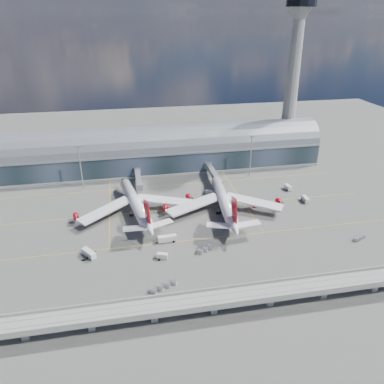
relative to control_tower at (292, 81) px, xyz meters
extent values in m
plane|color=#474744|center=(-85.00, -83.00, -51.64)|extent=(500.00, 500.00, 0.00)
cube|color=gold|center=(-85.00, -93.00, -51.63)|extent=(200.00, 0.25, 0.01)
cube|color=gold|center=(-85.00, -63.00, -51.63)|extent=(200.00, 0.25, 0.01)
cube|color=gold|center=(-85.00, -33.00, -51.63)|extent=(200.00, 0.25, 0.01)
cube|color=gold|center=(-120.00, -53.00, -51.63)|extent=(0.25, 80.00, 0.01)
cube|color=gold|center=(-50.00, -53.00, -51.63)|extent=(0.25, 80.00, 0.01)
cube|color=#1C292F|center=(-85.00, -5.00, -44.64)|extent=(200.00, 28.00, 14.00)
cylinder|color=slate|center=(-85.00, -5.00, -37.64)|extent=(200.00, 28.00, 28.00)
cube|color=gray|center=(-85.00, -19.00, -37.64)|extent=(200.00, 1.00, 1.20)
cube|color=gray|center=(-85.00, -5.00, -51.04)|extent=(200.00, 30.00, 1.20)
cube|color=gray|center=(0.00, 0.00, -47.64)|extent=(18.00, 18.00, 8.00)
cone|color=gray|center=(0.00, 0.00, -6.64)|extent=(10.00, 10.00, 90.00)
cone|color=gray|center=(0.00, 0.00, 40.36)|extent=(16.00, 16.00, 8.00)
cylinder|color=black|center=(0.00, 0.00, 45.36)|extent=(18.00, 18.00, 5.00)
cube|color=gray|center=(-85.00, -138.00, -46.14)|extent=(220.00, 8.50, 1.20)
cube|color=gray|center=(-85.00, -142.00, -45.04)|extent=(220.00, 0.40, 1.20)
cube|color=gray|center=(-85.00, -134.00, -45.04)|extent=(220.00, 0.40, 1.20)
cube|color=gray|center=(-85.00, -139.50, -45.49)|extent=(220.00, 0.12, 0.12)
cube|color=gray|center=(-85.00, -136.50, -45.49)|extent=(220.00, 0.12, 0.12)
cube|color=gray|center=(-145.00, -138.00, -49.14)|extent=(2.20, 2.20, 5.00)
cube|color=gray|center=(-125.00, -138.00, -49.14)|extent=(2.20, 2.20, 5.00)
cube|color=gray|center=(-105.00, -138.00, -49.14)|extent=(2.20, 2.20, 5.00)
cube|color=gray|center=(-85.00, -138.00, -49.14)|extent=(2.20, 2.20, 5.00)
cube|color=gray|center=(-65.00, -138.00, -49.14)|extent=(2.20, 2.20, 5.00)
cube|color=gray|center=(-45.00, -138.00, -49.14)|extent=(2.20, 2.20, 5.00)
cube|color=gray|center=(-25.00, -138.00, -49.14)|extent=(2.20, 2.20, 5.00)
cylinder|color=gray|center=(-135.00, -28.00, -39.14)|extent=(0.70, 0.70, 25.00)
cube|color=gray|center=(-135.00, -28.00, -26.44)|extent=(3.00, 0.40, 1.00)
cylinder|color=gray|center=(-35.00, -28.00, -39.14)|extent=(0.70, 0.70, 25.00)
cube|color=gray|center=(-35.00, -28.00, -26.44)|extent=(3.00, 0.40, 1.00)
cylinder|color=white|center=(-107.01, -62.05, -46.08)|extent=(13.82, 47.83, 5.74)
cone|color=white|center=(-111.56, -35.98, -46.08)|extent=(6.88, 8.05, 5.74)
cone|color=white|center=(-102.16, -89.89, -45.36)|extent=(7.50, 11.58, 5.74)
cube|color=#AB0713|center=(-102.62, -87.24, -38.28)|extent=(2.46, 10.67, 11.87)
cube|color=white|center=(-121.49, -66.39, -46.80)|extent=(27.22, 23.41, 2.32)
cube|color=white|center=(-91.92, -61.24, -46.80)|extent=(29.70, 15.80, 2.32)
cylinder|color=#AB0713|center=(-122.34, -64.72, -48.41)|extent=(3.60, 4.91, 2.87)
cylinder|color=#AB0713|center=(-135.49, -67.02, -48.41)|extent=(3.60, 4.91, 2.87)
cylinder|color=#AB0713|center=(-91.68, -59.38, -48.41)|extent=(3.60, 4.91, 2.87)
cylinder|color=#AB0713|center=(-78.54, -57.08, -48.41)|extent=(3.60, 4.91, 2.87)
cylinder|color=gray|center=(-109.89, -45.53, -50.29)|extent=(0.45, 0.45, 2.69)
cylinder|color=gray|center=(-109.22, -66.08, -50.29)|extent=(0.54, 0.54, 2.69)
cylinder|color=gray|center=(-103.57, -65.09, -50.29)|extent=(0.54, 0.54, 2.69)
cylinder|color=black|center=(-109.22, -66.08, -51.14)|extent=(2.17, 1.66, 1.34)
cylinder|color=black|center=(-103.57, -65.09, -51.14)|extent=(2.17, 1.66, 1.34)
cylinder|color=white|center=(-62.79, -68.47, -45.92)|extent=(9.92, 47.21, 5.62)
cone|color=white|center=(-60.36, -42.23, -45.92)|extent=(6.32, 8.24, 5.62)
cone|color=white|center=(-65.40, -96.65, -45.14)|extent=(6.67, 12.10, 5.62)
cube|color=#AB0713|center=(-65.13, -93.75, -37.77)|extent=(1.74, 11.61, 12.84)
cube|color=white|center=(-78.09, -69.01, -46.69)|extent=(29.98, 18.45, 2.40)
cube|color=white|center=(-47.85, -71.81, -46.69)|extent=(28.71, 22.54, 2.40)
cylinder|color=black|center=(-62.79, -68.47, -47.46)|extent=(8.64, 42.34, 4.78)
cylinder|color=#AB0713|center=(-78.47, -67.02, -48.44)|extent=(3.54, 5.11, 3.10)
cylinder|color=#AB0713|center=(-91.91, -65.78, -48.44)|extent=(3.54, 5.11, 3.10)
cylinder|color=#AB0713|center=(-47.11, -69.93, -48.44)|extent=(3.54, 5.11, 3.10)
cylinder|color=#AB0713|center=(-33.67, -71.17, -48.44)|extent=(3.54, 5.11, 3.10)
cylinder|color=gray|center=(-61.27, -52.01, -50.18)|extent=(0.48, 0.48, 2.91)
cylinder|color=gray|center=(-66.24, -72.05, -50.18)|extent=(0.58, 0.58, 2.91)
cylinder|color=gray|center=(-60.06, -72.62, -50.18)|extent=(0.58, 0.58, 2.91)
cylinder|color=black|center=(-66.24, -72.05, -51.10)|extent=(2.26, 1.64, 1.45)
cylinder|color=black|center=(-60.06, -72.62, -51.10)|extent=(2.26, 1.64, 1.45)
cube|color=gray|center=(-103.51, -31.00, -46.44)|extent=(3.00, 24.00, 3.00)
cube|color=gray|center=(-103.51, -43.00, -46.44)|extent=(3.60, 3.60, 3.40)
cylinder|color=gray|center=(-103.51, -19.00, -46.44)|extent=(4.40, 4.40, 4.00)
cylinder|color=gray|center=(-103.51, -43.00, -49.94)|extent=(0.50, 0.50, 3.40)
cylinder|color=black|center=(-103.51, -43.00, -51.29)|extent=(1.40, 0.80, 0.80)
cube|color=gray|center=(-59.29, -33.00, -46.44)|extent=(3.00, 28.00, 3.00)
cube|color=gray|center=(-59.29, -47.00, -46.44)|extent=(3.60, 3.60, 3.40)
cylinder|color=gray|center=(-59.29, -19.00, -46.44)|extent=(4.40, 4.40, 4.00)
cylinder|color=gray|center=(-59.29, -47.00, -49.94)|extent=(0.50, 0.50, 3.40)
cylinder|color=black|center=(-59.29, -47.00, -51.29)|extent=(1.40, 0.80, 0.80)
cube|color=silver|center=(-128.03, -97.29, -49.95)|extent=(6.27, 7.38, 2.73)
cylinder|color=black|center=(-126.65, -95.38, -51.16)|extent=(2.69, 2.31, 0.95)
cylinder|color=black|center=(-129.41, -99.20, -51.16)|extent=(2.69, 2.31, 0.95)
cube|color=silver|center=(-98.34, -104.28, -50.27)|extent=(4.66, 3.21, 2.22)
cylinder|color=black|center=(-97.05, -103.85, -51.25)|extent=(1.40, 2.26, 0.77)
cylinder|color=black|center=(-99.63, -104.71, -51.25)|extent=(1.40, 2.26, 0.77)
cube|color=silver|center=(-94.73, -92.15, -49.99)|extent=(8.33, 2.82, 2.67)
cylinder|color=black|center=(-92.11, -92.30, -51.17)|extent=(1.07, 2.61, 0.92)
cylinder|color=black|center=(-97.35, -92.00, -51.17)|extent=(1.07, 2.61, 0.92)
cube|color=silver|center=(-17.15, -67.58, -50.11)|extent=(2.37, 5.81, 2.49)
cylinder|color=black|center=(-17.21, -65.74, -51.21)|extent=(2.42, 0.93, 0.86)
cylinder|color=black|center=(-17.10, -69.41, -51.21)|extent=(2.42, 0.93, 0.86)
cube|color=silver|center=(-20.09, -51.84, -50.07)|extent=(2.69, 5.08, 2.54)
cylinder|color=black|center=(-19.95, -50.29, -51.20)|extent=(2.52, 1.10, 0.88)
cylinder|color=black|center=(-20.23, -53.40, -51.20)|extent=(2.52, 1.10, 0.88)
cube|color=silver|center=(-65.14, -50.17, -50.19)|extent=(5.51, 5.02, 2.35)
cylinder|color=black|center=(-63.79, -49.08, -51.23)|extent=(2.05, 2.26, 0.81)
cylinder|color=black|center=(-66.48, -51.26, -51.23)|extent=(2.05, 2.26, 0.81)
cube|color=gray|center=(-82.29, -103.69, -51.38)|extent=(2.92, 2.55, 0.31)
cube|color=#A7A7AC|center=(-82.29, -103.69, -50.56)|extent=(2.51, 2.28, 1.53)
cube|color=gray|center=(-79.91, -102.51, -51.38)|extent=(2.92, 2.55, 0.31)
cube|color=#A7A7AC|center=(-79.91, -102.51, -50.56)|extent=(2.51, 2.28, 1.53)
cube|color=gray|center=(-77.53, -101.33, -51.38)|extent=(2.92, 2.55, 0.31)
cube|color=#A7A7AC|center=(-77.53, -101.33, -50.56)|extent=(2.51, 2.28, 1.53)
cube|color=gray|center=(-103.95, -124.48, -51.37)|extent=(3.07, 2.62, 0.32)
cube|color=#A7A7AC|center=(-103.95, -124.48, -50.50)|extent=(2.63, 2.35, 1.62)
cube|color=gray|center=(-101.36, -123.37, -51.37)|extent=(3.07, 2.62, 0.32)
cube|color=#A7A7AC|center=(-101.36, -123.37, -50.50)|extent=(2.63, 2.35, 1.62)
cube|color=gray|center=(-98.78, -122.25, -51.37)|extent=(3.07, 2.62, 0.32)
cube|color=#A7A7AC|center=(-98.78, -122.25, -50.50)|extent=(2.63, 2.35, 1.62)
cube|color=gray|center=(-96.19, -121.14, -51.37)|extent=(3.07, 2.62, 0.32)
cube|color=#A7A7AC|center=(-96.19, -121.14, -50.50)|extent=(2.63, 2.35, 1.62)
cube|color=gray|center=(-12.31, -107.47, -51.40)|extent=(2.68, 2.30, 0.28)
cube|color=#A7A7AC|center=(-12.31, -107.47, -50.64)|extent=(2.30, 2.06, 1.42)
cube|color=gray|center=(-10.06, -106.48, -51.40)|extent=(2.68, 2.30, 0.28)
cube|color=#A7A7AC|center=(-10.06, -106.48, -50.64)|extent=(2.30, 2.06, 1.42)
cube|color=gray|center=(-7.81, -105.50, -51.40)|extent=(2.68, 2.30, 0.28)
cube|color=#A7A7AC|center=(-7.81, -105.50, -50.64)|extent=(2.30, 2.06, 1.42)
camera|label=1|loc=(-110.25, -231.24, 40.08)|focal=35.00mm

